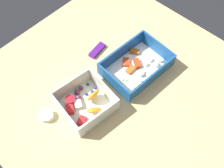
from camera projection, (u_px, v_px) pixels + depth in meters
table_surface at (116, 86)px, 80.44cm from camera, size 80.00×80.00×2.00cm
pasta_container at (137, 67)px, 80.91cm from camera, size 22.02×16.38×5.92cm
fruit_bowl at (85, 103)px, 73.84cm from camera, size 16.36×16.36×6.29cm
candy_bar at (97, 50)px, 85.98cm from camera, size 7.25×3.29×1.20cm
paper_cup_liner at (46, 116)px, 73.10cm from camera, size 4.03×4.03×1.82cm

